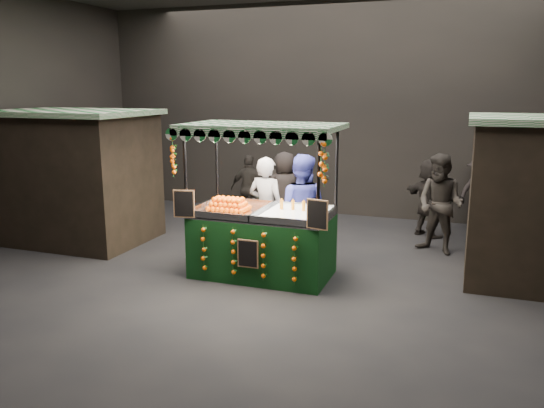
% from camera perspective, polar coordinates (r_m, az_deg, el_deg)
% --- Properties ---
extents(ground, '(12.00, 12.00, 0.00)m').
position_cam_1_polar(ground, '(8.81, -0.75, -8.01)').
color(ground, black).
rests_on(ground, ground).
extents(market_hall, '(12.10, 10.10, 5.05)m').
position_cam_1_polar(market_hall, '(8.27, -0.81, 14.56)').
color(market_hall, black).
rests_on(market_hall, ground).
extents(neighbour_stall_left, '(3.00, 2.20, 2.60)m').
position_cam_1_polar(neighbour_stall_left, '(11.52, -19.89, 2.81)').
color(neighbour_stall_left, black).
rests_on(neighbour_stall_left, ground).
extents(juice_stall, '(2.56, 1.50, 2.48)m').
position_cam_1_polar(juice_stall, '(8.80, -1.03, -2.77)').
color(juice_stall, black).
rests_on(juice_stall, ground).
extents(vendor_grey, '(0.73, 0.53, 1.85)m').
position_cam_1_polar(vendor_grey, '(9.62, -0.62, -0.51)').
color(vendor_grey, gray).
rests_on(vendor_grey, ground).
extents(vendor_blue, '(0.96, 0.76, 1.92)m').
position_cam_1_polar(vendor_blue, '(9.46, 3.04, -0.53)').
color(vendor_blue, navy).
rests_on(vendor_blue, ground).
extents(shopper_0, '(0.64, 0.49, 1.57)m').
position_cam_1_polar(shopper_0, '(12.06, 0.83, 1.41)').
color(shopper_0, black).
rests_on(shopper_0, ground).
extents(shopper_1, '(1.12, 1.03, 1.85)m').
position_cam_1_polar(shopper_1, '(10.46, 17.22, -0.02)').
color(shopper_1, '#2E2A26').
rests_on(shopper_1, ground).
extents(shopper_2, '(0.92, 0.43, 1.54)m').
position_cam_1_polar(shopper_2, '(12.39, -2.37, 1.61)').
color(shopper_2, '#2D2925').
rests_on(shopper_2, ground).
extents(shopper_3, '(1.19, 1.09, 1.60)m').
position_cam_1_polar(shopper_3, '(12.54, 20.90, 1.08)').
color(shopper_3, black).
rests_on(shopper_3, ground).
extents(shopper_4, '(1.00, 0.91, 1.72)m').
position_cam_1_polar(shopper_4, '(11.55, 1.33, 1.28)').
color(shopper_4, '#2A2422').
rests_on(shopper_4, ground).
extents(shopper_5, '(1.46, 1.33, 1.62)m').
position_cam_1_polar(shopper_5, '(11.63, 16.17, 0.63)').
color(shopper_5, black).
rests_on(shopper_5, ground).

